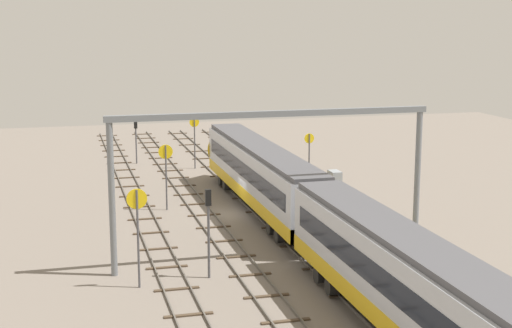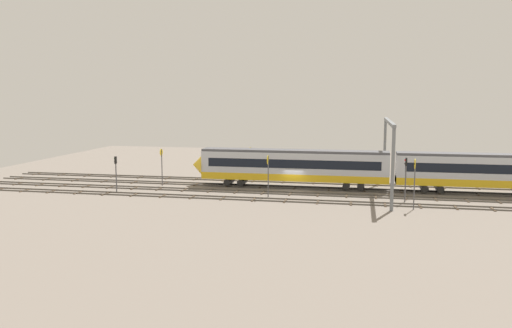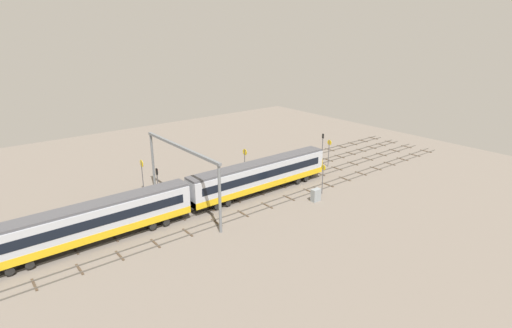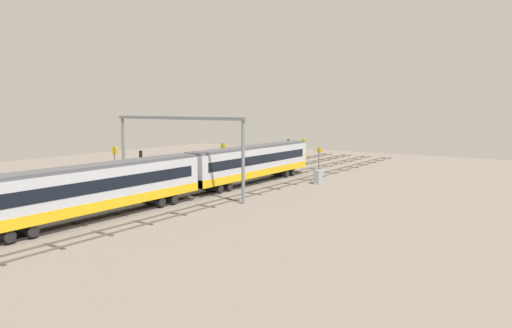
{
  "view_description": "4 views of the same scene",
  "coord_description": "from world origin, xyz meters",
  "px_view_note": "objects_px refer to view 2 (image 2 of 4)",
  "views": [
    {
      "loc": [
        -52.32,
        12.05,
        14.06
      ],
      "look_at": [
        3.11,
        -2.56,
        3.01
      ],
      "focal_mm": 52.95,
      "sensor_mm": 36.0,
      "label": 1
    },
    {
      "loc": [
        -8.07,
        63.79,
        11.84
      ],
      "look_at": [
        4.72,
        -0.05,
        3.27
      ],
      "focal_mm": 36.36,
      "sensor_mm": 36.0,
      "label": 2
    },
    {
      "loc": [
        -35.63,
        -45.85,
        23.6
      ],
      "look_at": [
        1.44,
        0.45,
        3.63
      ],
      "focal_mm": 28.24,
      "sensor_mm": 36.0,
      "label": 3
    },
    {
      "loc": [
        -51.14,
        -36.96,
        9.95
      ],
      "look_at": [
        0.78,
        -2.21,
        2.49
      ],
      "focal_mm": 33.3,
      "sensor_mm": 36.0,
      "label": 4
    }
  ],
  "objects_px": {
    "speed_sign_far_trackside": "(162,162)",
    "speed_sign_distant_end": "(415,176)",
    "speed_sign_near_foreground": "(268,169)",
    "speed_sign_mid_trackside": "(250,158)",
    "train": "(387,170)",
    "signal_light_trackside_approach": "(406,173)",
    "signal_light_trackside_departure": "(116,169)",
    "overhead_gantry": "(389,139)",
    "relay_cabinet": "(271,172)"
  },
  "relations": [
    {
      "from": "speed_sign_far_trackside",
      "to": "speed_sign_near_foreground",
      "type": "bearing_deg",
      "value": 162.18
    },
    {
      "from": "speed_sign_near_foreground",
      "to": "speed_sign_distant_end",
      "type": "relative_size",
      "value": 0.92
    },
    {
      "from": "signal_light_trackside_approach",
      "to": "speed_sign_distant_end",
      "type": "bearing_deg",
      "value": 98.21
    },
    {
      "from": "speed_sign_distant_end",
      "to": "signal_light_trackside_departure",
      "type": "xyz_separation_m",
      "value": [
        35.33,
        -3.53,
        -0.73
      ]
    },
    {
      "from": "relay_cabinet",
      "to": "speed_sign_mid_trackside",
      "type": "bearing_deg",
      "value": 25.18
    },
    {
      "from": "speed_sign_mid_trackside",
      "to": "speed_sign_far_trackside",
      "type": "bearing_deg",
      "value": 37.66
    },
    {
      "from": "overhead_gantry",
      "to": "relay_cabinet",
      "type": "height_order",
      "value": "overhead_gantry"
    },
    {
      "from": "signal_light_trackside_approach",
      "to": "signal_light_trackside_departure",
      "type": "relative_size",
      "value": 1.14
    },
    {
      "from": "speed_sign_near_foreground",
      "to": "speed_sign_mid_trackside",
      "type": "distance_m",
      "value": 13.72
    },
    {
      "from": "speed_sign_near_foreground",
      "to": "signal_light_trackside_departure",
      "type": "relative_size",
      "value": 1.12
    },
    {
      "from": "overhead_gantry",
      "to": "speed_sign_mid_trackside",
      "type": "distance_m",
      "value": 20.92
    },
    {
      "from": "train",
      "to": "overhead_gantry",
      "type": "distance_m",
      "value": 4.76
    },
    {
      "from": "signal_light_trackside_departure",
      "to": "speed_sign_mid_trackside",
      "type": "bearing_deg",
      "value": -137.6
    },
    {
      "from": "train",
      "to": "overhead_gantry",
      "type": "relative_size",
      "value": 2.67
    },
    {
      "from": "speed_sign_near_foreground",
      "to": "speed_sign_distant_end",
      "type": "distance_m",
      "value": 16.6
    },
    {
      "from": "relay_cabinet",
      "to": "speed_sign_near_foreground",
      "type": "bearing_deg",
      "value": 98.37
    },
    {
      "from": "overhead_gantry",
      "to": "speed_sign_near_foreground",
      "type": "distance_m",
      "value": 14.89
    },
    {
      "from": "speed_sign_distant_end",
      "to": "relay_cabinet",
      "type": "xyz_separation_m",
      "value": [
        18.24,
        -17.91,
        -2.7
      ]
    },
    {
      "from": "train",
      "to": "overhead_gantry",
      "type": "bearing_deg",
      "value": 87.58
    },
    {
      "from": "speed_sign_far_trackside",
      "to": "signal_light_trackside_approach",
      "type": "distance_m",
      "value": 31.12
    },
    {
      "from": "signal_light_trackside_departure",
      "to": "signal_light_trackside_approach",
      "type": "bearing_deg",
      "value": -179.4
    },
    {
      "from": "speed_sign_mid_trackside",
      "to": "speed_sign_distant_end",
      "type": "distance_m",
      "value": 26.78
    },
    {
      "from": "train",
      "to": "speed_sign_mid_trackside",
      "type": "xyz_separation_m",
      "value": [
        18.81,
        -6.13,
        0.29
      ]
    },
    {
      "from": "overhead_gantry",
      "to": "signal_light_trackside_approach",
      "type": "relative_size",
      "value": 3.78
    },
    {
      "from": "overhead_gantry",
      "to": "signal_light_trackside_approach",
      "type": "bearing_deg",
      "value": 112.83
    },
    {
      "from": "speed_sign_far_trackside",
      "to": "signal_light_trackside_departure",
      "type": "height_order",
      "value": "speed_sign_far_trackside"
    },
    {
      "from": "speed_sign_far_trackside",
      "to": "speed_sign_distant_end",
      "type": "xyz_separation_m",
      "value": [
        -31.31,
        8.65,
        0.4
      ]
    },
    {
      "from": "signal_light_trackside_approach",
      "to": "train",
      "type": "bearing_deg",
      "value": -76.06
    },
    {
      "from": "speed_sign_distant_end",
      "to": "signal_light_trackside_departure",
      "type": "distance_m",
      "value": 35.51
    },
    {
      "from": "speed_sign_near_foreground",
      "to": "signal_light_trackside_approach",
      "type": "relative_size",
      "value": 0.99
    },
    {
      "from": "signal_light_trackside_approach",
      "to": "speed_sign_far_trackside",
      "type": "bearing_deg",
      "value": -8.8
    },
    {
      "from": "speed_sign_distant_end",
      "to": "overhead_gantry",
      "type": "bearing_deg",
      "value": -74.0
    },
    {
      "from": "relay_cabinet",
      "to": "signal_light_trackside_departure",
      "type": "bearing_deg",
      "value": 40.08
    },
    {
      "from": "overhead_gantry",
      "to": "speed_sign_near_foreground",
      "type": "relative_size",
      "value": 3.82
    },
    {
      "from": "relay_cabinet",
      "to": "overhead_gantry",
      "type": "bearing_deg",
      "value": 148.19
    },
    {
      "from": "speed_sign_far_trackside",
      "to": "speed_sign_mid_trackside",
      "type": "bearing_deg",
      "value": -142.34
    },
    {
      "from": "speed_sign_mid_trackside",
      "to": "signal_light_trackside_approach",
      "type": "relative_size",
      "value": 0.92
    },
    {
      "from": "speed_sign_near_foreground",
      "to": "speed_sign_mid_trackside",
      "type": "bearing_deg",
      "value": -69.33
    },
    {
      "from": "speed_sign_near_foreground",
      "to": "speed_sign_mid_trackside",
      "type": "height_order",
      "value": "speed_sign_near_foreground"
    },
    {
      "from": "signal_light_trackside_approach",
      "to": "signal_light_trackside_departure",
      "type": "distance_m",
      "value": 34.77
    },
    {
      "from": "speed_sign_mid_trackside",
      "to": "speed_sign_near_foreground",
      "type": "bearing_deg",
      "value": 110.67
    },
    {
      "from": "signal_light_trackside_approach",
      "to": "signal_light_trackside_departure",
      "type": "bearing_deg",
      "value": 0.6
    },
    {
      "from": "speed_sign_distant_end",
      "to": "signal_light_trackside_departure",
      "type": "bearing_deg",
      "value": -5.7
    },
    {
      "from": "train",
      "to": "signal_light_trackside_approach",
      "type": "distance_m",
      "value": 6.81
    },
    {
      "from": "speed_sign_mid_trackside",
      "to": "relay_cabinet",
      "type": "height_order",
      "value": "speed_sign_mid_trackside"
    },
    {
      "from": "overhead_gantry",
      "to": "speed_sign_near_foreground",
      "type": "xyz_separation_m",
      "value": [
        13.86,
        4.24,
        -3.39
      ]
    },
    {
      "from": "signal_light_trackside_approach",
      "to": "relay_cabinet",
      "type": "height_order",
      "value": "signal_light_trackside_approach"
    },
    {
      "from": "speed_sign_far_trackside",
      "to": "relay_cabinet",
      "type": "height_order",
      "value": "speed_sign_far_trackside"
    },
    {
      "from": "train",
      "to": "speed_sign_far_trackside",
      "type": "height_order",
      "value": "train"
    },
    {
      "from": "signal_light_trackside_approach",
      "to": "relay_cabinet",
      "type": "xyz_separation_m",
      "value": [
        17.68,
        -14.02,
        -2.33
      ]
    }
  ]
}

